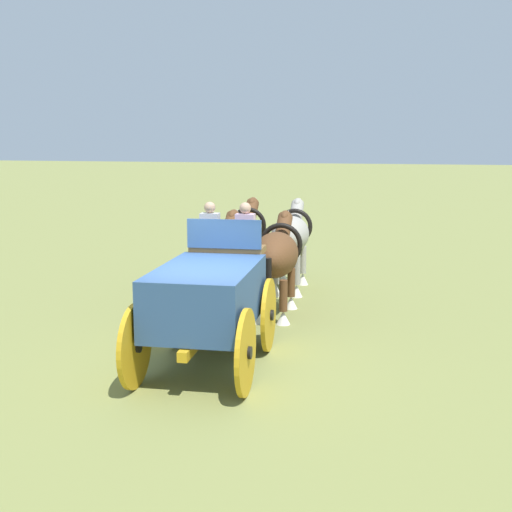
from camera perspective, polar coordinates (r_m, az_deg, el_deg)
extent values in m
plane|color=olive|center=(11.49, -4.25, -9.72)|extent=(220.00, 220.00, 0.00)
cube|color=#2D4C7A|center=(11.12, -4.34, -3.47)|extent=(2.94, 1.87, 1.00)
cube|color=brown|center=(12.58, -2.50, 0.63)|extent=(0.71, 1.48, 0.12)
cube|color=#2D4C7A|center=(13.09, -2.10, -2.07)|extent=(0.37, 1.29, 0.60)
cube|color=#2D4C7A|center=(12.24, -2.82, 1.95)|extent=(0.21, 1.42, 0.55)
cube|color=gold|center=(11.27, -4.30, -6.44)|extent=(3.07, 0.48, 0.16)
cylinder|color=gold|center=(12.54, -6.99, -4.79)|extent=(1.37, 0.22, 1.37)
cylinder|color=black|center=(12.54, -6.99, -4.79)|extent=(0.22, 0.20, 0.20)
cylinder|color=gold|center=(12.15, 1.12, -5.20)|extent=(1.37, 0.22, 1.37)
cylinder|color=black|center=(12.15, 1.12, -5.20)|extent=(0.22, 0.20, 0.20)
cylinder|color=gold|center=(10.52, -10.58, -7.80)|extent=(1.37, 0.22, 1.37)
cylinder|color=black|center=(10.52, -10.58, -7.80)|extent=(0.22, 0.20, 0.20)
cylinder|color=gold|center=(10.05, -0.91, -8.48)|extent=(1.37, 0.22, 1.37)
cylinder|color=black|center=(10.05, -0.91, -8.48)|extent=(0.22, 0.20, 0.20)
cylinder|color=brown|center=(13.80, -1.51, -3.14)|extent=(2.60, 0.37, 0.10)
cube|color=#BCB293|center=(12.75, -3.92, 1.38)|extent=(0.43, 0.36, 0.16)
cube|color=silver|center=(12.60, -4.06, 2.53)|extent=(0.28, 0.38, 0.55)
sphere|color=tan|center=(12.56, -4.09, 4.28)|extent=(0.22, 0.22, 0.22)
cube|color=#2D2D33|center=(12.60, -0.84, 1.30)|extent=(0.43, 0.36, 0.16)
cube|color=silver|center=(12.45, -0.95, 2.47)|extent=(0.28, 0.38, 0.55)
sphere|color=tan|center=(12.40, -0.95, 4.23)|extent=(0.22, 0.22, 0.22)
ellipsoid|color=brown|center=(14.67, -3.30, 0.31)|extent=(2.06, 1.12, 0.91)
cylinder|color=brown|center=(15.52, -3.58, -1.95)|extent=(0.18, 0.18, 0.71)
cone|color=silver|center=(15.64, -3.56, -3.78)|extent=(0.30, 0.30, 0.31)
cylinder|color=brown|center=(15.41, -1.77, -2.03)|extent=(0.18, 0.18, 0.71)
cone|color=silver|center=(15.53, -1.76, -3.86)|extent=(0.30, 0.30, 0.31)
cylinder|color=brown|center=(14.22, -4.90, -3.08)|extent=(0.18, 0.18, 0.71)
cone|color=silver|center=(14.34, -4.87, -5.06)|extent=(0.30, 0.30, 0.31)
cylinder|color=brown|center=(14.10, -2.93, -3.17)|extent=(0.18, 0.18, 0.71)
cone|color=silver|center=(14.22, -2.91, -5.17)|extent=(0.30, 0.30, 0.31)
cylinder|color=brown|center=(15.82, -2.26, 2.47)|extent=(0.98, 0.46, 0.81)
ellipsoid|color=brown|center=(16.15, -1.98, 3.55)|extent=(0.62, 0.32, 0.32)
cube|color=silver|center=(16.42, -1.78, 3.65)|extent=(0.07, 0.11, 0.24)
torus|color=black|center=(15.50, -2.54, 1.21)|extent=(0.22, 0.95, 0.94)
cylinder|color=black|center=(13.73, -4.29, -1.64)|extent=(0.14, 0.14, 0.80)
ellipsoid|color=brown|center=(14.43, 1.73, 0.11)|extent=(2.04, 1.20, 1.00)
cylinder|color=brown|center=(15.27, 1.07, -2.25)|extent=(0.18, 0.18, 0.68)
cone|color=silver|center=(15.38, 1.06, -4.02)|extent=(0.30, 0.30, 0.29)
cylinder|color=brown|center=(15.20, 3.11, -2.33)|extent=(0.18, 0.18, 0.68)
cone|color=silver|center=(15.31, 3.10, -4.10)|extent=(0.30, 0.30, 0.29)
cylinder|color=brown|center=(13.97, 0.18, -3.41)|extent=(0.18, 0.18, 0.68)
cone|color=silver|center=(14.09, 0.18, -5.34)|extent=(0.30, 0.30, 0.29)
cylinder|color=brown|center=(13.88, 2.42, -3.50)|extent=(0.18, 0.18, 0.68)
cone|color=silver|center=(14.00, 2.41, -5.44)|extent=(0.30, 0.30, 0.29)
cylinder|color=brown|center=(15.58, 2.41, 2.36)|extent=(0.98, 0.46, 0.81)
ellipsoid|color=brown|center=(15.91, 2.60, 3.46)|extent=(0.62, 0.32, 0.32)
cube|color=silver|center=(16.19, 2.73, 3.57)|extent=(0.07, 0.11, 0.24)
torus|color=black|center=(15.26, 2.21, 1.04)|extent=(0.23, 1.02, 1.02)
cylinder|color=black|center=(13.49, 1.08, -1.87)|extent=(0.14, 0.14, 0.80)
ellipsoid|color=brown|center=(17.17, -1.29, 1.98)|extent=(2.16, 1.21, 1.00)
cylinder|color=brown|center=(18.05, -1.68, -0.18)|extent=(0.18, 0.18, 0.74)
cone|color=silver|center=(18.15, -1.67, -1.82)|extent=(0.30, 0.30, 0.32)
cylinder|color=brown|center=(17.94, 0.04, -0.23)|extent=(0.18, 0.18, 0.74)
cone|color=silver|center=(18.04, 0.04, -1.88)|extent=(0.30, 0.30, 0.32)
cylinder|color=brown|center=(16.65, -2.70, -1.04)|extent=(0.18, 0.18, 0.74)
cone|color=silver|center=(16.76, -2.68, -2.81)|extent=(0.30, 0.30, 0.32)
cylinder|color=brown|center=(16.54, -0.84, -1.11)|extent=(0.18, 0.18, 0.74)
cone|color=silver|center=(16.65, -0.84, -2.89)|extent=(0.30, 0.30, 0.32)
cylinder|color=brown|center=(18.38, -0.49, 3.79)|extent=(0.98, 0.46, 0.81)
ellipsoid|color=brown|center=(18.72, -0.28, 4.70)|extent=(0.62, 0.32, 0.32)
cube|color=silver|center=(18.99, -0.13, 4.78)|extent=(0.07, 0.11, 0.24)
torus|color=black|center=(18.06, -0.70, 2.70)|extent=(0.23, 1.03, 1.02)
cylinder|color=black|center=(16.16, -2.05, 0.40)|extent=(0.14, 0.14, 0.80)
ellipsoid|color=#9E998E|center=(16.96, 3.02, 1.87)|extent=(2.19, 1.18, 0.96)
cylinder|color=#9E998E|center=(17.84, 2.45, -0.27)|extent=(0.18, 0.18, 0.75)
cone|color=silver|center=(17.94, 2.44, -1.95)|extent=(0.30, 0.30, 0.32)
cylinder|color=#9E998E|center=(17.77, 4.15, -0.33)|extent=(0.18, 0.18, 0.75)
cone|color=silver|center=(17.88, 4.12, -2.01)|extent=(0.30, 0.30, 0.32)
cylinder|color=#9E998E|center=(16.40, 1.76, -1.17)|extent=(0.18, 0.18, 0.75)
cone|color=silver|center=(16.52, 1.75, -2.99)|extent=(0.30, 0.30, 0.32)
cylinder|color=#9E998E|center=(16.34, 3.60, -1.23)|extent=(0.18, 0.18, 0.75)
cone|color=silver|center=(16.45, 3.58, -3.06)|extent=(0.30, 0.30, 0.32)
cylinder|color=#9E998E|center=(18.20, 3.55, 3.70)|extent=(0.98, 0.46, 0.81)
ellipsoid|color=#9E998E|center=(18.54, 3.70, 4.62)|extent=(0.62, 0.32, 0.32)
cube|color=silver|center=(18.82, 3.79, 4.69)|extent=(0.07, 0.11, 0.24)
torus|color=black|center=(17.87, 3.41, 2.61)|extent=(0.22, 1.00, 0.99)
cylinder|color=black|center=(15.92, 2.52, 0.26)|extent=(0.14, 0.14, 0.80)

